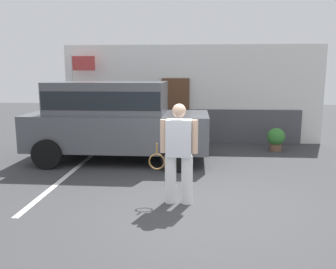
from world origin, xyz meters
TOP-DOWN VIEW (x-y plane):
  - ground_plane at (0.00, 0.00)m, footprint 40.00×40.00m
  - parking_stripe_0 at (-2.76, 1.50)m, footprint 0.12×4.40m
  - house_frontage at (-0.01, 5.85)m, footprint 8.37×0.40m
  - parked_suv at (-1.97, 3.14)m, footprint 4.61×2.18m
  - tennis_player_man at (-0.18, 0.18)m, footprint 0.91×0.30m
  - potted_plant_by_porch at (2.50, 4.61)m, footprint 0.51×0.51m
  - flag_pole at (-3.64, 5.35)m, footprint 0.80×0.08m

SIDE VIEW (x-z plane):
  - ground_plane at x=0.00m, z-range 0.00..0.00m
  - parking_stripe_0 at x=-2.76m, z-range 0.00..0.01m
  - potted_plant_by_porch at x=2.50m, z-range 0.04..0.71m
  - tennis_player_man at x=-0.18m, z-range 0.03..1.80m
  - parked_suv at x=-1.97m, z-range 0.12..2.17m
  - house_frontage at x=-0.01m, z-range -0.10..3.06m
  - flag_pole at x=-3.64m, z-range 0.56..3.40m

